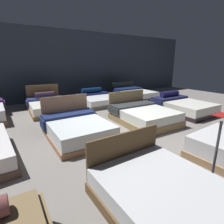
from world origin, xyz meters
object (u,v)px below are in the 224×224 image
at_px(bed_11, 134,94).
at_px(bed_9, 48,106).
at_px(price_sign, 215,158).
at_px(bed_10, 97,100).
at_px(bed_5, 77,128).
at_px(bed_6, 143,115).
at_px(bed_7, 182,106).
at_px(bed_1, 174,203).

bearing_deg(bed_11, bed_9, -179.05).
height_order(bed_9, price_sign, price_sign).
bearing_deg(bed_9, bed_10, 4.03).
relative_size(bed_5, bed_6, 0.93).
bearing_deg(bed_10, bed_9, -177.09).
bearing_deg(bed_5, bed_7, 0.47).
bearing_deg(bed_7, bed_9, 146.87).
relative_size(bed_1, bed_6, 1.03).
bearing_deg(bed_7, bed_10, 126.04).
bearing_deg(bed_5, bed_6, -1.04).
distance_m(bed_5, bed_10, 3.80).
distance_m(bed_9, bed_10, 2.27).
bearing_deg(bed_7, bed_1, -143.35).
height_order(bed_1, bed_5, bed_5).
relative_size(bed_1, bed_7, 1.02).
bearing_deg(bed_7, bed_6, -177.40).
bearing_deg(price_sign, bed_10, 79.04).
xyz_separation_m(bed_1, bed_11, (4.44, 6.10, 0.04)).
height_order(bed_1, bed_11, bed_11).
xyz_separation_m(bed_9, bed_10, (2.27, 0.04, -0.02)).
relative_size(bed_5, bed_10, 0.99).
bearing_deg(bed_11, bed_6, -124.54).
xyz_separation_m(bed_6, bed_11, (2.20, 3.09, 0.00)).
relative_size(bed_11, price_sign, 1.82).
distance_m(bed_7, bed_11, 3.06).
height_order(bed_7, bed_10, bed_7).
bearing_deg(bed_6, bed_5, -179.32).
xyz_separation_m(bed_10, bed_11, (2.19, -0.03, 0.04)).
xyz_separation_m(bed_10, price_sign, (-1.17, -6.05, 0.25)).
bearing_deg(bed_6, bed_11, 57.57).
bearing_deg(price_sign, bed_11, 60.81).
height_order(bed_7, bed_11, bed_11).
bearing_deg(price_sign, bed_6, 68.27).
relative_size(bed_6, bed_10, 1.06).
bearing_deg(bed_10, bed_7, -53.87).
height_order(bed_5, bed_6, bed_5).
height_order(bed_9, bed_11, bed_9).
relative_size(bed_9, bed_10, 1.07).
distance_m(bed_5, price_sign, 3.22).
bearing_deg(bed_11, bed_7, -90.63).
distance_m(bed_1, bed_10, 6.54).
height_order(bed_11, price_sign, price_sign).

